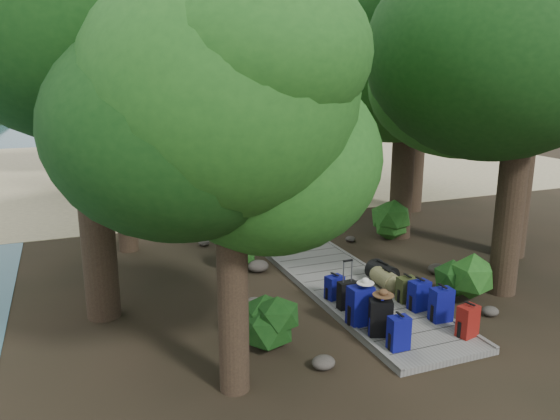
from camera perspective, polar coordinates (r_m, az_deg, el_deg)
name	(u,v)px	position (r m, az deg, el deg)	size (l,w,h in m)	color
ground	(321,268)	(13.67, 4.27, -6.08)	(120.00, 120.00, 0.00)	#2E2217
sand_beach	(185,167)	(28.48, -9.87, 4.45)	(40.00, 22.00, 0.02)	tan
boardwalk	(304,254)	(14.50, 2.56, -4.59)	(2.00, 12.00, 0.12)	slate
backpack_left_a	(399,331)	(9.72, 12.31, -12.28)	(0.35, 0.24, 0.65)	#0D0B7A
backpack_left_b	(381,316)	(10.12, 10.46, -10.81)	(0.40, 0.29, 0.74)	black
backpack_left_c	(360,303)	(10.44, 8.38, -9.63)	(0.45, 0.32, 0.83)	#0D0B7A
backpack_left_d	(334,286)	(11.55, 5.71, -7.91)	(0.36, 0.26, 0.54)	#0D0B7A
backpack_right_a	(468,319)	(10.49, 19.04, -10.76)	(0.36, 0.26, 0.64)	maroon
backpack_right_b	(441,303)	(10.94, 16.51, -9.29)	(0.40, 0.28, 0.72)	#0D0B7A
backpack_right_c	(419,294)	(11.31, 14.34, -8.49)	(0.39, 0.27, 0.66)	#0D0B7A
backpack_right_d	(407,288)	(11.66, 13.11, -7.95)	(0.37, 0.27, 0.57)	#343B19
duffel_right_khaki	(386,279)	(12.27, 11.00, -7.11)	(0.41, 0.61, 0.41)	olive
duffel_right_black	(382,273)	(12.60, 10.61, -6.44)	(0.43, 0.69, 0.43)	black
suitcase_on_boardwalk	(347,295)	(11.11, 7.00, -8.81)	(0.37, 0.20, 0.57)	black
lone_suitcase_on_sand	(237,191)	(20.95, -4.49, 1.99)	(0.37, 0.21, 0.59)	black
hat_brown	(383,292)	(10.01, 10.75, -8.43)	(0.38, 0.38, 0.12)	#51351E
hat_white	(366,281)	(10.24, 8.93, -7.29)	(0.32, 0.32, 0.11)	silver
kayak	(137,193)	(21.84, -14.67, 1.71)	(0.71, 3.24, 0.32)	#AF2D0F
sun_lounger	(281,179)	(23.26, 0.14, 3.31)	(0.63, 1.95, 0.63)	silver
tree_right_a	(522,98)	(12.28, 23.92, 10.66)	(5.07, 5.07, 8.45)	black
tree_right_b	(531,57)	(15.08, 24.77, 14.33)	(5.70, 5.70, 10.18)	black
tree_right_c	(408,77)	(15.88, 13.19, 13.35)	(5.31, 5.31, 9.18)	black
tree_right_d	(420,44)	(19.28, 14.38, 16.48)	(6.15, 6.15, 11.28)	black
tree_right_e	(347,78)	(20.64, 7.01, 13.58)	(5.05, 5.05, 9.08)	black
tree_right_f	(354,73)	(23.96, 7.76, 14.03)	(5.28, 5.28, 9.42)	black
tree_left_a	(230,179)	(7.63, -5.23, 3.26)	(3.94, 3.94, 6.57)	black
tree_left_b	(84,75)	(10.64, -19.79, 13.12)	(5.20, 5.20, 9.36)	black
tree_left_c	(119,113)	(14.83, -16.43, 9.72)	(4.27, 4.27, 7.43)	black
tree_back_a	(153,67)	(26.71, -13.15, 14.32)	(5.72, 5.72, 9.90)	black
tree_back_b	(212,65)	(28.65, -7.15, 14.80)	(5.69, 5.69, 10.16)	black
tree_back_c	(290,80)	(28.96, 1.06, 13.38)	(4.80, 4.80, 8.63)	black
tree_back_d	(65,82)	(26.32, -21.53, 12.36)	(5.19, 5.19, 8.65)	black
palm_right_a	(320,99)	(19.30, 4.17, 11.50)	(4.50, 4.50, 7.66)	#174413
palm_right_b	(330,74)	(24.80, 5.22, 14.00)	(4.83, 4.83, 9.34)	#174413
palm_right_c	(251,95)	(25.40, -3.09, 11.86)	(4.65, 4.65, 7.40)	#174413
palm_left_a	(99,109)	(18.58, -18.36, 9.95)	(4.50, 4.50, 7.16)	#174413
rock_left_a	(324,362)	(9.31, 4.57, -15.59)	(0.39, 0.35, 0.22)	#4C473F
rock_left_b	(254,302)	(11.50, -2.75, -9.58)	(0.34, 0.31, 0.19)	#4C473F
rock_left_c	(258,266)	(13.37, -2.29, -5.87)	(0.52, 0.47, 0.28)	#4C473F
rock_left_d	(204,243)	(15.47, -7.95, -3.40)	(0.32, 0.29, 0.18)	#4C473F
rock_right_a	(490,311)	(11.84, 21.12, -9.84)	(0.35, 0.31, 0.19)	#4C473F
rock_right_b	(437,269)	(13.77, 16.06, -5.93)	(0.44, 0.40, 0.24)	#4C473F
rock_right_c	(350,239)	(15.82, 7.36, -3.01)	(0.29, 0.26, 0.16)	#4C473F
rock_right_d	(350,216)	(18.04, 7.28, -0.67)	(0.48, 0.44, 0.27)	#4C473F
shrub_left_a	(266,322)	(9.71, -1.51, -11.65)	(1.10, 1.10, 0.99)	#1E5118
shrub_left_b	(234,252)	(13.57, -4.80, -4.41)	(0.91, 0.91, 0.82)	#1E5118
shrub_left_c	(163,212)	(16.99, -12.16, -0.26)	(1.29, 1.29, 1.16)	#1E5118
shrub_right_a	(461,280)	(12.28, 18.43, -7.00)	(0.98, 0.98, 0.88)	#1E5118
shrub_right_b	(388,219)	(16.15, 11.22, -0.91)	(1.32, 1.32, 1.19)	#1E5118
shrub_right_c	(304,200)	(19.11, 2.55, 1.04)	(0.85, 0.85, 0.76)	#1E5118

